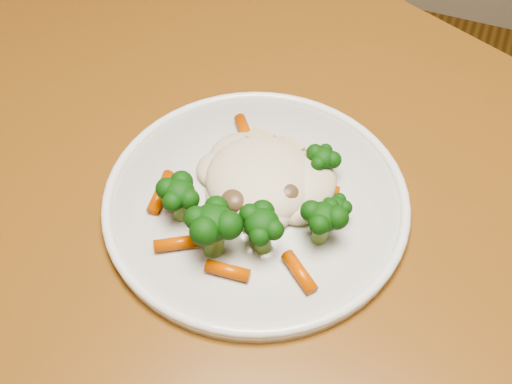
# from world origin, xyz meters

# --- Properties ---
(dining_table) EXTENTS (1.47, 1.26, 0.75)m
(dining_table) POSITION_xyz_m (-0.12, -0.05, 0.66)
(dining_table) COLOR brown
(dining_table) RESTS_ON ground
(plate) EXTENTS (0.29, 0.29, 0.01)m
(plate) POSITION_xyz_m (-0.15, 0.01, 0.76)
(plate) COLOR silver
(plate) RESTS_ON dining_table
(meal) EXTENTS (0.19, 0.19, 0.05)m
(meal) POSITION_xyz_m (-0.15, 0.00, 0.78)
(meal) COLOR beige
(meal) RESTS_ON plate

